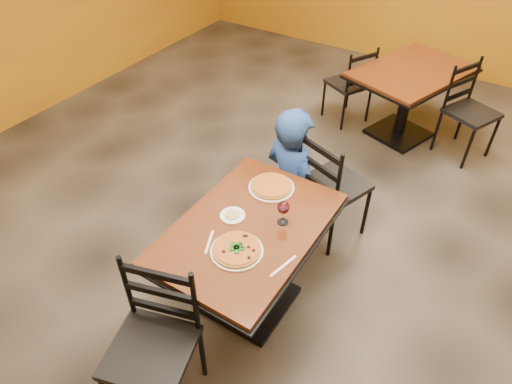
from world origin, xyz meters
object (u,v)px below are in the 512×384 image
Objects in this scene: chair_main_far at (334,185)px; wine_glass at (283,212)px; chair_main_near at (151,352)px; plate_main at (237,251)px; pizza_far at (271,186)px; table_second at (409,88)px; chair_second_left at (348,84)px; side_plate at (233,216)px; diner at (293,170)px; plate_far at (271,188)px; chair_second_right at (472,113)px; pizza_main at (237,249)px; table_main at (248,248)px.

chair_main_far is 0.89m from wine_glass.
plate_main is at bearing 62.56° from chair_main_near.
table_second is at bearing 83.78° from pizza_far.
wine_glass reaches higher than pizza_far.
chair_second_left is 2.70m from side_plate.
chair_main_near is 3.12× the size of plate_main.
diner is (-0.09, 1.74, 0.06)m from chair_main_near.
plate_far is 0.37m from side_plate.
plate_main is 1.00× the size of plate_far.
chair_second_right is 3.25× the size of pizza_main.
pizza_far is at bearing 99.57° from table_main.
table_main is 1.27× the size of chair_main_far.
plate_far is (0.00, 1.25, 0.27)m from chair_main_near.
chair_main_far reaches higher than table_main.
plate_far is (0.39, -2.30, 0.32)m from chair_second_left.
pizza_far is (0.00, 1.25, 0.29)m from chair_main_near.
wine_glass is at bearing -47.15° from plate_far.
chair_main_near is at bearing -90.19° from pizza_far.
plate_main is (0.51, -2.90, 0.32)m from chair_second_left.
pizza_main is (0.51, -2.90, 0.34)m from chair_second_left.
table_main is at bearing 99.89° from chair_main_far.
pizza_main is at bearing 62.56° from chair_main_near.
pizza_far is at bearing 101.63° from pizza_main.
chair_second_right is at bearing 0.00° from table_second.
chair_second_right reaches higher than table_main.
table_second is 2.32m from plate_far.
diner is at bearing 31.73° from chair_main_far.
plate_far is at bearing 101.63° from pizza_main.
side_plate is (-0.06, 0.88, 0.27)m from chair_main_near.
chair_main_near is 1.75m from diner.
pizza_far is 0.34m from wine_glass.
table_second is at bearing 83.78° from plate_far.
wine_glass is at bearing 41.17° from chair_second_left.
pizza_main is (-0.76, -2.90, 0.31)m from chair_second_right.
table_second is at bearing 86.07° from table_main.
chair_main_far is at bearing 47.33° from chair_second_left.
side_plate is 0.33m from wine_glass.
side_plate is at bearing -96.77° from table_second.
pizza_far is (-0.25, -2.30, 0.22)m from table_second.
chair_main_near is at bearing 102.39° from chair_main_far.
table_main is 1.33× the size of chair_second_right.
plate_far is at bearing 79.79° from side_plate.
chair_second_left reaches higher than plate_main.
chair_second_left is (-0.62, 1.73, -0.06)m from chair_main_far.
side_plate is at bearing -100.21° from pizza_far.
pizza_far is at bearing -96.22° from table_second.
chair_main_far is (-0.02, -1.73, -0.07)m from table_second.
wine_glass is (0.29, 0.12, 0.08)m from side_plate.
side_plate is at bearing 129.02° from plate_main.
chair_second_left is 2.36m from pizza_far.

